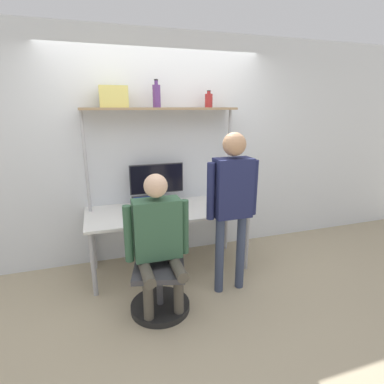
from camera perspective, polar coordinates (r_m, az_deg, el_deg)
The scene contains 13 objects.
ground_plane at distance 3.41m, azimuth -2.63°, elevation -17.17°, with size 12.00×12.00×0.00m, color tan.
wall_back at distance 3.70m, azimuth -6.35°, elevation 7.88°, with size 8.00×0.06×2.70m.
desk at distance 3.47m, azimuth -4.57°, elevation -4.38°, with size 1.83×0.78×0.73m.
shelf_unit at distance 3.49m, azimuth -5.80°, elevation 11.58°, with size 1.73×0.31×1.85m.
monitor at distance 3.58m, azimuth -6.68°, elevation 2.10°, with size 0.64×0.19×0.49m.
laptop at distance 3.27m, azimuth -8.27°, elevation -3.47°, with size 0.34×0.21×0.22m.
cell_phone at distance 3.30m, azimuth -3.69°, elevation -4.13°, with size 0.07×0.15×0.01m.
office_chair at distance 2.97m, azimuth -6.16°, elevation -16.52°, with size 0.56×0.56×0.90m.
person_seated at distance 2.69m, azimuth -6.48°, elevation -8.07°, with size 0.59×0.46×1.32m.
person_standing at distance 2.93m, azimuth 7.70°, elevation -0.48°, with size 0.53×0.22×1.64m.
bottle_red at distance 3.64m, azimuth 3.20°, elevation 17.05°, with size 0.09×0.09×0.19m.
bottle_purple at distance 3.47m, azimuth -6.77°, elevation 17.78°, with size 0.09×0.09×0.30m.
storage_box at distance 3.41m, azimuth -14.74°, elevation 17.15°, with size 0.29×0.22×0.22m.
Camera 1 is at (-0.73, -2.76, 1.86)m, focal length 28.00 mm.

